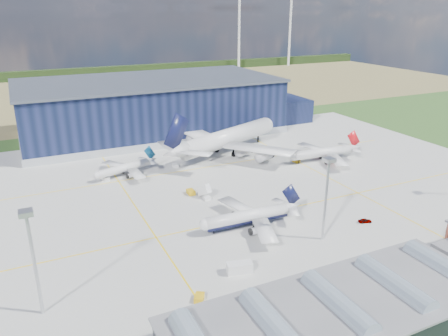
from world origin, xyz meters
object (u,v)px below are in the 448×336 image
at_px(light_mast_center, 327,186).
at_px(gse_cart_a, 175,166).
at_px(airliner_navy, 247,210).
at_px(gse_van_a, 239,268).
at_px(gse_tug_c, 296,161).
at_px(hangar, 156,108).
at_px(gse_cart_b, 106,179).
at_px(car_b, 401,262).
at_px(car_a, 365,221).
at_px(airliner_red, 323,148).
at_px(airliner_widebody, 229,128).
at_px(gse_tug_a, 191,192).
at_px(light_mast_west, 31,246).
at_px(airliner_regional, 123,164).
at_px(airstair, 204,192).
at_px(gse_tug_b, 199,298).

xyz_separation_m(light_mast_center, gse_cart_a, (-16.55, 70.54, -14.83)).
distance_m(airliner_navy, gse_van_a, 23.16).
bearing_deg(gse_tug_c, airliner_navy, -148.56).
distance_m(hangar, gse_cart_b, 68.64).
relative_size(hangar, car_b, 38.22).
bearing_deg(gse_cart_b, car_a, -121.43).
xyz_separation_m(airliner_red, car_b, (-29.96, -70.00, -4.85)).
relative_size(airliner_widebody, gse_tug_a, 18.89).
relative_size(airliner_widebody, gse_cart_a, 24.02).
bearing_deg(gse_cart_b, gse_tug_a, -121.22).
distance_m(airliner_red, gse_cart_b, 84.96).
bearing_deg(gse_cart_a, car_a, -61.30).
relative_size(gse_van_a, gse_cart_a, 2.15).
relative_size(hangar, gse_cart_b, 52.04).
xyz_separation_m(light_mast_west, car_a, (87.01, 2.42, -14.78)).
relative_size(airliner_regional, gse_tug_c, 9.21).
height_order(airliner_red, car_a, airliner_red).
distance_m(gse_cart_b, car_a, 89.37).
height_order(airliner_navy, gse_tug_c, airliner_navy).
bearing_deg(car_a, hangar, 29.38).
xyz_separation_m(light_mast_west, airliner_regional, (33.21, 70.00, -11.05)).
height_order(airliner_red, gse_cart_a, airliner_red).
xyz_separation_m(gse_cart_a, airstair, (-1.13, -31.12, 0.94)).
distance_m(gse_cart_a, gse_tug_c, 48.21).
distance_m(airliner_red, gse_tug_a, 61.07).
height_order(airliner_regional, gse_cart_a, airliner_regional).
distance_m(airliner_red, gse_cart_a, 59.19).
bearing_deg(light_mast_west, gse_cart_b, 68.95).
xyz_separation_m(gse_cart_b, car_b, (53.36, -85.85, 0.02)).
bearing_deg(gse_tug_b, airliner_red, 70.57).
xyz_separation_m(gse_cart_a, car_a, (33.56, -68.12, 0.05)).
relative_size(light_mast_west, airliner_navy, 0.72).
bearing_deg(gse_tug_b, hangar, 108.98).
xyz_separation_m(airliner_regional, car_b, (46.27, -88.00, -3.75)).
height_order(airliner_regional, gse_van_a, airliner_regional).
bearing_deg(airliner_navy, gse_cart_b, -59.13).
bearing_deg(airliner_navy, airliner_red, -143.38).
relative_size(gse_tug_b, car_b, 0.75).
bearing_deg(gse_tug_a, airliner_widebody, 49.15).
relative_size(airliner_widebody, gse_tug_b, 23.44).
distance_m(hangar, gse_cart_a, 56.16).
height_order(light_mast_west, gse_van_a, light_mast_west).
relative_size(hangar, gse_tug_a, 40.98).
xyz_separation_m(gse_cart_b, airstair, (26.20, -28.43, 0.94)).
distance_m(airliner_navy, gse_cart_b, 60.58).
relative_size(gse_cart_a, gse_cart_b, 1.00).
height_order(airliner_navy, airliner_widebody, airliner_widebody).
distance_m(gse_tug_b, gse_van_a, 13.59).
relative_size(light_mast_west, car_b, 6.06).
xyz_separation_m(airliner_navy, gse_tug_b, (-24.74, -24.68, -4.62)).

